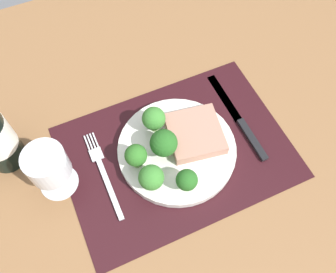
{
  "coord_description": "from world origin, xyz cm",
  "views": [
    {
      "loc": [
        -14.75,
        -28.57,
        64.12
      ],
      "look_at": [
        -0.55,
        3.0,
        1.9
      ],
      "focal_mm": 38.56,
      "sensor_mm": 36.0,
      "label": 1
    }
  ],
  "objects_px": {
    "steak": "(195,133)",
    "wine_glass": "(48,166)",
    "fork": "(104,173)",
    "plate": "(177,150)",
    "knife": "(241,122)"
  },
  "relations": [
    {
      "from": "fork",
      "to": "plate",
      "type": "bearing_deg",
      "value": -7.16
    },
    {
      "from": "fork",
      "to": "knife",
      "type": "height_order",
      "value": "knife"
    },
    {
      "from": "steak",
      "to": "fork",
      "type": "distance_m",
      "value": 0.19
    },
    {
      "from": "plate",
      "to": "steak",
      "type": "bearing_deg",
      "value": 11.58
    },
    {
      "from": "knife",
      "to": "wine_glass",
      "type": "bearing_deg",
      "value": 177.93
    },
    {
      "from": "knife",
      "to": "fork",
      "type": "bearing_deg",
      "value": -179.76
    },
    {
      "from": "steak",
      "to": "wine_glass",
      "type": "relative_size",
      "value": 0.94
    },
    {
      "from": "steak",
      "to": "knife",
      "type": "height_order",
      "value": "steak"
    },
    {
      "from": "steak",
      "to": "knife",
      "type": "xyz_separation_m",
      "value": [
        0.11,
        -0.0,
        -0.02
      ]
    },
    {
      "from": "fork",
      "to": "wine_glass",
      "type": "xyz_separation_m",
      "value": [
        -0.08,
        0.02,
        0.07
      ]
    },
    {
      "from": "steak",
      "to": "fork",
      "type": "xyz_separation_m",
      "value": [
        -0.19,
        0.01,
        -0.03
      ]
    },
    {
      "from": "fork",
      "to": "wine_glass",
      "type": "height_order",
      "value": "wine_glass"
    },
    {
      "from": "plate",
      "to": "knife",
      "type": "bearing_deg",
      "value": 2.04
    },
    {
      "from": "plate",
      "to": "steak",
      "type": "height_order",
      "value": "steak"
    },
    {
      "from": "steak",
      "to": "wine_glass",
      "type": "bearing_deg",
      "value": 175.12
    }
  ]
}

